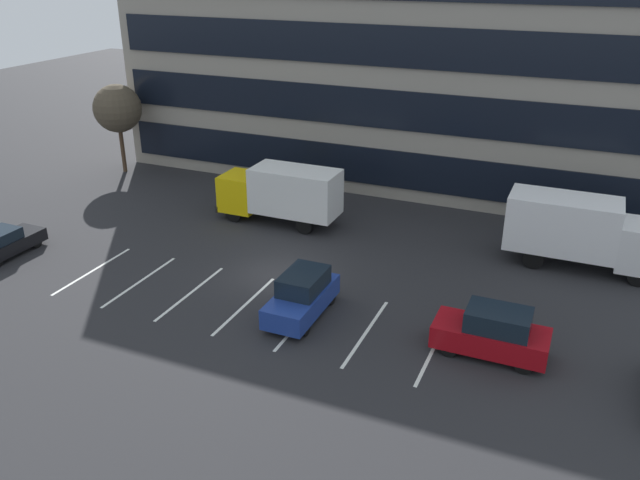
# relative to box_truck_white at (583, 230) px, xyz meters

# --- Properties ---
(ground_plane) EXTENTS (120.00, 120.00, 0.00)m
(ground_plane) POSITION_rel_box_truck_white_xyz_m (-13.03, -6.62, -1.94)
(ground_plane) COLOR #262628
(office_building) EXTENTS (35.34, 11.97, 14.40)m
(office_building) POSITION_rel_box_truck_white_xyz_m (-13.03, 11.33, 5.26)
(office_building) COLOR gray
(office_building) RESTS_ON ground_plane
(lot_markings) EXTENTS (16.94, 5.40, 0.01)m
(lot_markings) POSITION_rel_box_truck_white_xyz_m (-13.03, -9.76, -1.94)
(lot_markings) COLOR silver
(lot_markings) RESTS_ON ground_plane
(box_truck_white) EXTENTS (7.44, 2.47, 3.45)m
(box_truck_white) POSITION_rel_box_truck_white_xyz_m (0.00, 0.00, 0.00)
(box_truck_white) COLOR white
(box_truck_white) RESTS_ON ground_plane
(box_truck_yellow) EXTENTS (7.02, 2.32, 3.25)m
(box_truck_yellow) POSITION_rel_box_truck_white_xyz_m (-15.76, -0.64, -0.11)
(box_truck_yellow) COLOR yellow
(box_truck_yellow) RESTS_ON ground_plane
(suv_maroon) EXTENTS (4.29, 1.82, 1.94)m
(suv_maroon) POSITION_rel_box_truck_white_xyz_m (-2.55, -9.28, -1.01)
(suv_maroon) COLOR maroon
(suv_maroon) RESTS_ON ground_plane
(suv_navy) EXTENTS (1.79, 4.22, 1.91)m
(suv_navy) POSITION_rel_box_truck_white_xyz_m (-10.39, -9.47, -1.02)
(suv_navy) COLOR navy
(suv_navy) RESTS_ON ground_plane
(sedan_black) EXTENTS (1.66, 3.97, 1.42)m
(sedan_black) POSITION_rel_box_truck_white_xyz_m (-26.66, -10.11, -1.27)
(sedan_black) COLOR black
(sedan_black) RESTS_ON ground_plane
(bare_tree) EXTENTS (3.22, 3.22, 6.04)m
(bare_tree) POSITION_rel_box_truck_white_xyz_m (-30.03, 3.38, 2.47)
(bare_tree) COLOR #473323
(bare_tree) RESTS_ON ground_plane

